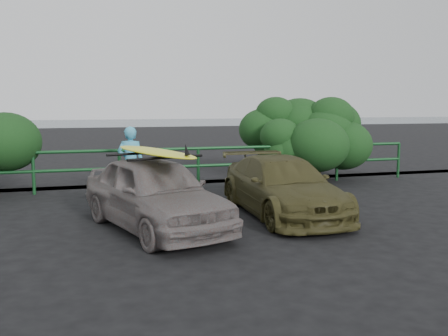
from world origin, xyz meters
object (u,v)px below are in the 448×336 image
(guardrail, at_px, (160,168))
(man, at_px, (131,162))
(olive_vehicle, at_px, (282,186))
(surfboard, at_px, (154,152))
(sedan, at_px, (155,193))

(guardrail, relative_size, man, 8.54)
(guardrail, xyz_separation_m, olive_vehicle, (1.81, -3.65, 0.04))
(olive_vehicle, bearing_deg, guardrail, 116.50)
(man, xyz_separation_m, surfboard, (0.10, -3.01, 0.52))
(olive_vehicle, xyz_separation_m, man, (-2.64, 2.57, 0.26))
(guardrail, bearing_deg, sedan, -100.00)
(sedan, relative_size, man, 2.24)
(guardrail, distance_m, olive_vehicle, 4.08)
(olive_vehicle, bearing_deg, sedan, -169.99)
(man, bearing_deg, olive_vehicle, 153.35)
(guardrail, distance_m, surfboard, 4.24)
(guardrail, xyz_separation_m, man, (-0.82, -1.08, 0.30))
(guardrail, height_order, sedan, sedan)
(sedan, bearing_deg, guardrail, 63.03)
(surfboard, bearing_deg, sedan, 0.00)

